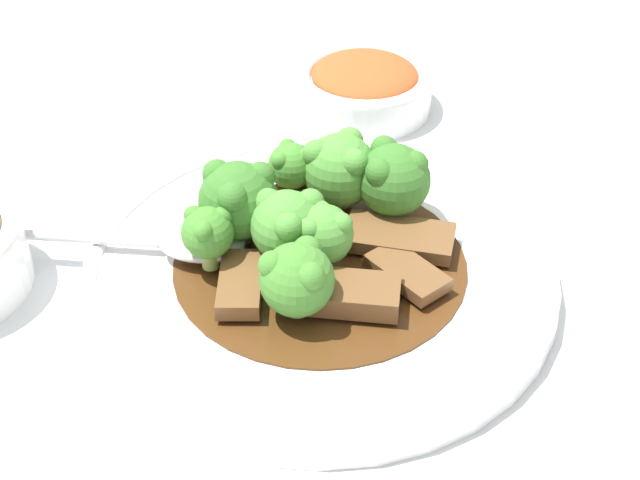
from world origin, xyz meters
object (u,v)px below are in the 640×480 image
object	(u,v)px
broccoli_floret_2	(340,168)
broccoli_floret_5	(297,278)
beef_strip_1	(399,237)
beef_strip_4	(355,294)
broccoli_floret_7	(208,232)
broccoli_floret_4	(287,225)
main_plate	(320,269)
broccoli_floret_1	(238,199)
broccoli_floret_3	(323,233)
beef_strip_0	(240,284)
broccoli_floret_0	(291,166)
beef_strip_2	(407,272)
beef_strip_3	(288,215)
serving_spoon	(179,241)
broccoli_floret_6	(391,176)
side_bowl_kimchi	(364,86)

from	to	relation	value
broccoli_floret_2	broccoli_floret_5	distance (m)	0.12
beef_strip_1	beef_strip_4	world-z (taller)	beef_strip_4
broccoli_floret_7	broccoli_floret_4	bearing A→B (deg)	142.31
main_plate	broccoli_floret_1	distance (m)	0.07
main_plate	broccoli_floret_3	xyz separation A→B (m)	(0.01, 0.01, 0.04)
main_plate	broccoli_floret_4	bearing A→B (deg)	-39.85
broccoli_floret_2	broccoli_floret_3	world-z (taller)	broccoli_floret_2
beef_strip_1	broccoli_floret_7	size ratio (longest dim) A/B	1.82
beef_strip_0	broccoli_floret_0	world-z (taller)	broccoli_floret_0
broccoli_floret_1	beef_strip_2	bearing A→B (deg)	114.66
main_plate	beef_strip_4	size ratio (longest dim) A/B	4.91
beef_strip_2	beef_strip_4	world-z (taller)	beef_strip_4
beef_strip_3	broccoli_floret_4	bearing A→B (deg)	46.32
beef_strip_1	serving_spoon	bearing A→B (deg)	-42.40
broccoli_floret_0	broccoli_floret_5	bearing A→B (deg)	48.18
beef_strip_0	beef_strip_1	distance (m)	0.11
broccoli_floret_2	beef_strip_3	bearing A→B (deg)	-9.77
beef_strip_2	serving_spoon	bearing A→B (deg)	-56.12
serving_spoon	broccoli_floret_7	bearing A→B (deg)	95.99
broccoli_floret_2	beef_strip_2	bearing A→B (deg)	71.92
beef_strip_1	serving_spoon	size ratio (longest dim) A/B	0.50
main_plate	beef_strip_4	world-z (taller)	beef_strip_4
broccoli_floret_7	broccoli_floret_3	bearing A→B (deg)	134.12
broccoli_floret_0	broccoli_floret_6	xyz separation A→B (m)	(-0.04, 0.06, 0.00)
beef_strip_1	side_bowl_kimchi	bearing A→B (deg)	-130.87
broccoli_floret_1	broccoli_floret_2	xyz separation A→B (m)	(-0.08, 0.02, -0.00)
main_plate	broccoli_floret_7	world-z (taller)	broccoli_floret_7
beef_strip_2	broccoli_floret_2	bearing A→B (deg)	-108.08
beef_strip_4	broccoli_floret_6	world-z (taller)	broccoli_floret_6
main_plate	serving_spoon	world-z (taller)	serving_spoon
beef_strip_0	side_bowl_kimchi	bearing A→B (deg)	-153.35
beef_strip_2	broccoli_floret_7	world-z (taller)	broccoli_floret_7
broccoli_floret_0	broccoli_floret_1	xyz separation A→B (m)	(0.06, 0.01, 0.00)
broccoli_floret_2	broccoli_floret_3	xyz separation A→B (m)	(0.06, 0.04, -0.00)
broccoli_floret_5	broccoli_floret_2	bearing A→B (deg)	-148.50
beef_strip_2	broccoli_floret_1	bearing A→B (deg)	-65.34
beef_strip_1	broccoli_floret_4	world-z (taller)	broccoli_floret_4
beef_strip_0	broccoli_floret_1	world-z (taller)	broccoli_floret_1
broccoli_floret_7	broccoli_floret_5	bearing A→B (deg)	98.58
beef_strip_1	broccoli_floret_5	world-z (taller)	broccoli_floret_5
beef_strip_4	broccoli_floret_7	size ratio (longest dim) A/B	1.44
broccoli_floret_1	broccoli_floret_6	world-z (taller)	broccoli_floret_1
beef_strip_2	beef_strip_3	bearing A→B (deg)	-81.59
beef_strip_1	side_bowl_kimchi	xyz separation A→B (m)	(-0.14, -0.16, -0.00)
beef_strip_1	beef_strip_3	distance (m)	0.08
broccoli_floret_4	beef_strip_3	bearing A→B (deg)	-133.68
broccoli_floret_4	side_bowl_kimchi	distance (m)	0.24
beef_strip_3	serving_spoon	bearing A→B (deg)	-23.33
broccoli_floret_6	broccoli_floret_4	bearing A→B (deg)	-6.79
beef_strip_0	broccoli_floret_3	bearing A→B (deg)	158.79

